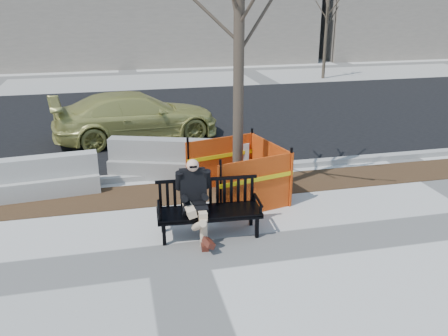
{
  "coord_description": "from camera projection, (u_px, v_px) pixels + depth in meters",
  "views": [
    {
      "loc": [
        -0.76,
        -6.64,
        3.98
      ],
      "look_at": [
        1.06,
        1.25,
        0.99
      ],
      "focal_mm": 38.4,
      "sensor_mm": 36.0,
      "label": 1
    }
  ],
  "objects": [
    {
      "name": "asphalt_street",
      "position": [
        141.0,
        121.0,
        15.65
      ],
      "size": [
        60.0,
        10.4,
        0.01
      ],
      "primitive_type": "cube",
      "color": "black",
      "rests_on": "ground"
    },
    {
      "name": "mulch_strip",
      "position": [
        160.0,
        194.0,
        9.98
      ],
      "size": [
        40.0,
        1.2,
        0.02
      ],
      "primitive_type": "cube",
      "color": "#47301C",
      "rests_on": "ground"
    },
    {
      "name": "curb",
      "position": [
        156.0,
        176.0,
        10.83
      ],
      "size": [
        60.0,
        0.25,
        0.12
      ],
      "primitive_type": "cube",
      "color": "#9E9B93",
      "rests_on": "ground"
    },
    {
      "name": "seated_man",
      "position": [
        195.0,
        234.0,
        8.35
      ],
      "size": [
        0.63,
        0.99,
        1.34
      ],
      "primitive_type": null,
      "rotation": [
        0.0,
        0.0,
        -0.06
      ],
      "color": "black",
      "rests_on": "ground"
    },
    {
      "name": "jersey_barrier_right",
      "position": [
        180.0,
        177.0,
        10.91
      ],
      "size": [
        3.19,
        1.61,
        0.9
      ],
      "primitive_type": null,
      "rotation": [
        0.0,
        0.0,
        -0.33
      ],
      "color": "gray",
      "rests_on": "ground"
    },
    {
      "name": "jersey_barrier_left",
      "position": [
        26.0,
        197.0,
        9.83
      ],
      "size": [
        3.02,
        0.89,
        0.85
      ],
      "primitive_type": null,
      "rotation": [
        0.0,
        0.0,
        0.1
      ],
      "color": "#ABA9A0",
      "rests_on": "ground"
    },
    {
      "name": "far_tree_right",
      "position": [
        323.0,
        78.0,
        23.29
      ],
      "size": [
        1.82,
        1.82,
        4.6
      ],
      "primitive_type": null,
      "rotation": [
        0.0,
        0.0,
        -0.07
      ],
      "color": "#4D4131",
      "rests_on": "ground"
    },
    {
      "name": "tree_fence",
      "position": [
        237.0,
        199.0,
        9.77
      ],
      "size": [
        2.91,
        2.91,
        6.02
      ],
      "primitive_type": null,
      "rotation": [
        0.0,
        0.0,
        0.24
      ],
      "color": "#FB5C15",
      "rests_on": "ground"
    },
    {
      "name": "bench",
      "position": [
        209.0,
        234.0,
        8.34
      ],
      "size": [
        1.85,
        0.76,
        0.97
      ],
      "primitive_type": null,
      "rotation": [
        0.0,
        0.0,
        -0.06
      ],
      "color": "black",
      "rests_on": "ground"
    },
    {
      "name": "sedan",
      "position": [
        138.0,
        139.0,
        13.71
      ],
      "size": [
        4.84,
        2.54,
        1.34
      ],
      "primitive_type": "imported",
      "rotation": [
        0.0,
        0.0,
        1.72
      ],
      "color": "tan",
      "rests_on": "ground"
    },
    {
      "name": "ground",
      "position": [
        177.0,
        258.0,
        7.61
      ],
      "size": [
        120.0,
        120.0,
        0.0
      ],
      "primitive_type": "plane",
      "color": "beige",
      "rests_on": "ground"
    }
  ]
}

